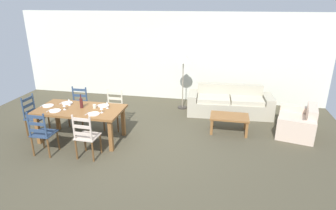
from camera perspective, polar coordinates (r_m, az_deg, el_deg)
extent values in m
cube|color=#464130|center=(6.37, -6.17, -7.89)|extent=(9.60, 9.60, 0.02)
cube|color=beige|center=(8.97, -0.17, 9.78)|extent=(9.60, 0.16, 2.70)
cube|color=brown|center=(6.55, -17.34, -0.89)|extent=(1.90, 0.96, 0.05)
cube|color=brown|center=(6.84, -24.81, -4.40)|extent=(0.08, 0.08, 0.70)
cube|color=brown|center=(6.03, -11.49, -6.11)|extent=(0.08, 0.08, 0.70)
cube|color=brown|center=(7.40, -21.48, -2.06)|extent=(0.08, 0.08, 0.70)
cube|color=brown|center=(6.66, -9.02, -3.30)|extent=(0.08, 0.08, 0.70)
cube|color=navy|center=(6.32, -23.76, -5.26)|extent=(0.42, 0.40, 0.03)
cylinder|color=brown|center=(6.64, -23.93, -6.26)|extent=(0.04, 0.04, 0.43)
cylinder|color=brown|center=(6.44, -21.30, -6.68)|extent=(0.04, 0.04, 0.43)
cylinder|color=brown|center=(6.40, -25.65, -7.54)|extent=(0.04, 0.04, 0.43)
cylinder|color=brown|center=(6.20, -22.97, -8.03)|extent=(0.04, 0.04, 0.43)
cylinder|color=navy|center=(6.20, -26.34, -3.49)|extent=(0.04, 0.04, 0.50)
cylinder|color=navy|center=(5.99, -23.61, -3.86)|extent=(0.04, 0.04, 0.50)
cube|color=navy|center=(6.14, -24.82, -4.79)|extent=(0.38, 0.03, 0.06)
cube|color=navy|center=(6.09, -25.02, -3.50)|extent=(0.38, 0.03, 0.06)
cube|color=navy|center=(6.03, -25.23, -2.20)|extent=(0.38, 0.03, 0.06)
cube|color=beige|center=(5.89, -15.92, -6.10)|extent=(0.44, 0.42, 0.03)
cylinder|color=brown|center=(6.21, -16.42, -7.12)|extent=(0.04, 0.04, 0.43)
cylinder|color=brown|center=(6.04, -13.43, -7.60)|extent=(0.04, 0.04, 0.43)
cylinder|color=brown|center=(5.95, -18.03, -8.54)|extent=(0.04, 0.04, 0.43)
cylinder|color=brown|center=(5.78, -14.93, -9.09)|extent=(0.04, 0.04, 0.43)
cylinder|color=beige|center=(5.74, -18.56, -4.22)|extent=(0.04, 0.04, 0.50)
cylinder|color=beige|center=(5.56, -15.39, -4.66)|extent=(0.04, 0.04, 0.50)
cube|color=beige|center=(5.70, -16.86, -5.63)|extent=(0.38, 0.04, 0.06)
cube|color=beige|center=(5.64, -17.02, -4.25)|extent=(0.38, 0.04, 0.06)
cube|color=beige|center=(5.58, -17.18, -2.85)|extent=(0.38, 0.04, 0.06)
cube|color=navy|center=(7.45, -17.76, -0.65)|extent=(0.42, 0.41, 0.03)
cylinder|color=brown|center=(7.31, -16.93, -2.89)|extent=(0.04, 0.04, 0.43)
cylinder|color=brown|center=(7.48, -19.39, -2.65)|extent=(0.04, 0.04, 0.43)
cylinder|color=brown|center=(7.59, -15.79, -1.91)|extent=(0.04, 0.04, 0.43)
cylinder|color=brown|center=(7.75, -18.18, -1.70)|extent=(0.04, 0.04, 0.43)
cylinder|color=navy|center=(7.43, -16.15, 1.61)|extent=(0.04, 0.04, 0.50)
cylinder|color=navy|center=(7.59, -18.58, 1.75)|extent=(0.04, 0.04, 0.50)
cube|color=navy|center=(7.55, -17.27, 0.75)|extent=(0.38, 0.03, 0.06)
cube|color=navy|center=(7.50, -17.39, 1.83)|extent=(0.38, 0.03, 0.06)
cube|color=navy|center=(7.46, -17.51, 2.92)|extent=(0.38, 0.03, 0.06)
cube|color=beige|center=(7.01, -11.04, -1.33)|extent=(0.42, 0.40, 0.03)
cylinder|color=brown|center=(6.89, -10.07, -3.74)|extent=(0.04, 0.04, 0.43)
cylinder|color=brown|center=(7.03, -12.81, -3.46)|extent=(0.04, 0.04, 0.43)
cylinder|color=brown|center=(7.18, -9.08, -2.67)|extent=(0.04, 0.04, 0.43)
cylinder|color=brown|center=(7.31, -11.72, -2.42)|extent=(0.04, 0.04, 0.43)
cylinder|color=beige|center=(7.00, -9.30, 1.04)|extent=(0.04, 0.04, 0.50)
cylinder|color=beige|center=(7.14, -12.00, 1.23)|extent=(0.04, 0.04, 0.50)
cube|color=beige|center=(7.11, -10.59, 0.15)|extent=(0.38, 0.03, 0.06)
cube|color=beige|center=(7.06, -10.67, 1.29)|extent=(0.38, 0.03, 0.06)
cube|color=beige|center=(7.02, -10.75, 2.45)|extent=(0.38, 0.03, 0.06)
cube|color=#2F425C|center=(7.23, -25.00, -2.27)|extent=(0.42, 0.44, 0.03)
cylinder|color=brown|center=(7.34, -22.84, -3.56)|extent=(0.04, 0.04, 0.43)
cylinder|color=brown|center=(7.09, -24.53, -4.67)|extent=(0.04, 0.04, 0.43)
cylinder|color=brown|center=(7.55, -24.92, -3.24)|extent=(0.04, 0.04, 0.43)
cylinder|color=brown|center=(7.30, -26.64, -4.30)|extent=(0.04, 0.04, 0.43)
cylinder|color=#2F425C|center=(7.38, -25.48, 0.27)|extent=(0.04, 0.04, 0.50)
cylinder|color=#2F425C|center=(7.13, -27.25, -0.69)|extent=(0.04, 0.04, 0.50)
cube|color=#2F425C|center=(7.29, -26.19, -1.16)|extent=(0.04, 0.38, 0.06)
cube|color=#2F425C|center=(7.25, -26.38, -0.05)|extent=(0.04, 0.38, 0.06)
cube|color=#2F425C|center=(7.20, -26.56, 1.07)|extent=(0.04, 0.38, 0.06)
cylinder|color=white|center=(6.56, -21.85, -1.09)|extent=(0.24, 0.24, 0.02)
cube|color=silver|center=(6.65, -22.93, -1.03)|extent=(0.03, 0.17, 0.01)
cylinder|color=white|center=(6.13, -14.75, -1.74)|extent=(0.24, 0.24, 0.02)
cube|color=silver|center=(6.20, -16.00, -1.68)|extent=(0.03, 0.17, 0.01)
cylinder|color=white|center=(6.96, -19.68, 0.38)|extent=(0.24, 0.24, 0.02)
cube|color=silver|center=(7.03, -20.73, 0.41)|extent=(0.02, 0.17, 0.01)
cylinder|color=white|center=(6.55, -12.89, -0.14)|extent=(0.24, 0.24, 0.02)
cube|color=silver|center=(6.61, -14.07, -0.10)|extent=(0.02, 0.17, 0.01)
cylinder|color=white|center=(6.93, -23.05, -0.14)|extent=(0.24, 0.24, 0.02)
cube|color=silver|center=(7.02, -24.06, -0.10)|extent=(0.03, 0.17, 0.01)
cylinder|color=#471919|center=(6.54, -17.10, 0.37)|extent=(0.07, 0.07, 0.22)
cylinder|color=#471919|center=(6.49, -17.24, 1.61)|extent=(0.02, 0.02, 0.08)
cylinder|color=black|center=(6.48, -17.28, 2.01)|extent=(0.03, 0.03, 0.02)
cylinder|color=white|center=(6.57, -20.15, -0.88)|extent=(0.06, 0.06, 0.01)
cylinder|color=white|center=(6.56, -20.19, -0.57)|extent=(0.01, 0.01, 0.07)
cone|color=white|center=(6.54, -20.27, 0.07)|extent=(0.06, 0.06, 0.08)
cylinder|color=white|center=(6.17, -13.24, -1.52)|extent=(0.06, 0.06, 0.01)
cylinder|color=white|center=(6.15, -13.27, -1.19)|extent=(0.01, 0.01, 0.07)
cone|color=white|center=(6.13, -13.32, -0.51)|extent=(0.06, 0.06, 0.08)
cylinder|color=white|center=(6.81, -19.26, -0.05)|extent=(0.06, 0.06, 0.01)
cylinder|color=white|center=(6.80, -19.30, 0.25)|extent=(0.01, 0.01, 0.07)
cone|color=white|center=(6.77, -19.37, 0.87)|extent=(0.06, 0.06, 0.08)
cylinder|color=white|center=(6.40, -12.14, -0.63)|extent=(0.06, 0.06, 0.01)
cylinder|color=white|center=(6.38, -12.16, -0.31)|extent=(0.01, 0.01, 0.07)
cone|color=white|center=(6.36, -12.21, 0.34)|extent=(0.06, 0.06, 0.08)
cylinder|color=beige|center=(6.45, -14.64, -0.28)|extent=(0.07, 0.07, 0.09)
cube|color=#ABA38D|center=(8.02, 12.25, -0.53)|extent=(1.84, 0.90, 0.40)
cube|color=#ABA38D|center=(8.24, 12.23, 1.51)|extent=(1.81, 0.30, 0.80)
cube|color=#ABA38D|center=(8.13, 19.47, -0.28)|extent=(0.28, 0.81, 0.58)
cube|color=#ABA38D|center=(7.97, 4.98, 0.44)|extent=(0.28, 0.81, 0.58)
cube|color=#BFB79E|center=(7.94, 15.64, 0.94)|extent=(0.89, 0.69, 0.12)
cube|color=#BFB79E|center=(7.86, 9.14, 1.28)|extent=(0.89, 0.69, 0.12)
cube|color=brown|center=(6.88, 12.32, -2.31)|extent=(0.90, 0.56, 0.04)
cube|color=brown|center=(6.75, 8.79, -4.46)|extent=(0.06, 0.06, 0.38)
cube|color=brown|center=(6.77, 15.58, -4.91)|extent=(0.06, 0.06, 0.38)
cube|color=brown|center=(7.17, 8.99, -2.94)|extent=(0.06, 0.06, 0.38)
cube|color=brown|center=(7.19, 15.37, -3.37)|extent=(0.06, 0.06, 0.38)
cube|color=beige|center=(7.40, 24.34, -3.84)|extent=(0.96, 0.96, 0.38)
cube|color=beige|center=(7.35, 26.85, -2.96)|extent=(0.38, 0.82, 0.72)
cube|color=beige|center=(6.92, 24.32, -4.85)|extent=(0.82, 0.36, 0.52)
cube|color=beige|center=(7.83, 24.50, -2.02)|extent=(0.82, 0.36, 0.52)
cylinder|color=#332D28|center=(8.39, 2.92, -0.47)|extent=(0.28, 0.28, 0.03)
cylinder|color=gray|center=(8.17, 3.01, 4.05)|extent=(0.03, 0.03, 1.35)
cone|color=beige|center=(7.99, 3.11, 9.61)|extent=(0.40, 0.40, 0.26)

